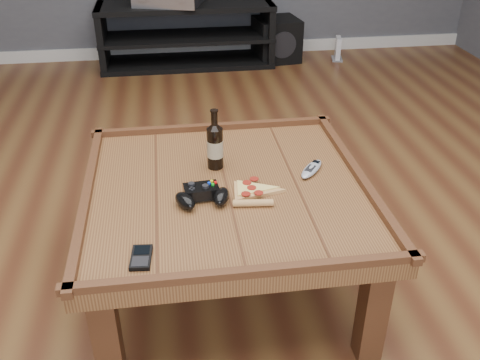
{
  "coord_description": "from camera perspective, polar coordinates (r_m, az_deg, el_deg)",
  "views": [
    {
      "loc": [
        -0.18,
        -1.62,
        1.43
      ],
      "look_at": [
        0.04,
        -0.08,
        0.52
      ],
      "focal_mm": 40.0,
      "sensor_mm": 36.0,
      "label": 1
    }
  ],
  "objects": [
    {
      "name": "ground",
      "position": [
        2.17,
        -1.26,
        -10.93
      ],
      "size": [
        6.0,
        6.0,
        0.0
      ],
      "primitive_type": "plane",
      "color": "#4E2816",
      "rests_on": "ground"
    },
    {
      "name": "baseboard",
      "position": [
        4.81,
        -5.76,
        13.61
      ],
      "size": [
        5.0,
        0.02,
        0.1
      ],
      "primitive_type": "cube",
      "color": "silver",
      "rests_on": "ground"
    },
    {
      "name": "coffee_table",
      "position": [
        1.93,
        -1.39,
        -2.21
      ],
      "size": [
        1.03,
        1.03,
        0.48
      ],
      "color": "#542F18",
      "rests_on": "ground"
    },
    {
      "name": "media_console",
      "position": [
        4.53,
        -5.72,
        15.11
      ],
      "size": [
        1.4,
        0.45,
        0.5
      ],
      "color": "black",
      "rests_on": "ground"
    },
    {
      "name": "beer_bottle",
      "position": [
        1.99,
        -2.68,
        3.77
      ],
      "size": [
        0.06,
        0.06,
        0.23
      ],
      "color": "black",
      "rests_on": "coffee_table"
    },
    {
      "name": "game_controller",
      "position": [
        1.81,
        -4.03,
        -1.64
      ],
      "size": [
        0.21,
        0.14,
        0.06
      ],
      "rotation": [
        0.0,
        0.0,
        0.08
      ],
      "color": "black",
      "rests_on": "coffee_table"
    },
    {
      "name": "pizza_slice",
      "position": [
        1.86,
        1.27,
        -1.28
      ],
      "size": [
        0.17,
        0.26,
        0.03
      ],
      "rotation": [
        0.0,
        0.0,
        -0.11
      ],
      "color": "tan",
      "rests_on": "coffee_table"
    },
    {
      "name": "smartphone",
      "position": [
        1.59,
        -10.5,
        -8.12
      ],
      "size": [
        0.07,
        0.11,
        0.01
      ],
      "rotation": [
        0.0,
        0.0,
        -0.09
      ],
      "color": "black",
      "rests_on": "coffee_table"
    },
    {
      "name": "remote_control",
      "position": [
        2.01,
        7.64,
        1.19
      ],
      "size": [
        0.13,
        0.15,
        0.02
      ],
      "rotation": [
        0.0,
        0.0,
        -0.65
      ],
      "color": "#A1A7AF",
      "rests_on": "coffee_table"
    },
    {
      "name": "subwoofer",
      "position": [
        4.67,
        3.92,
        14.73
      ],
      "size": [
        0.39,
        0.39,
        0.35
      ],
      "rotation": [
        0.0,
        0.0,
        0.13
      ],
      "color": "black",
      "rests_on": "ground"
    },
    {
      "name": "game_console",
      "position": [
        4.75,
        10.38,
        13.53
      ],
      "size": [
        0.12,
        0.17,
        0.19
      ],
      "rotation": [
        0.0,
        0.0,
        -0.22
      ],
      "color": "gray",
      "rests_on": "ground"
    }
  ]
}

